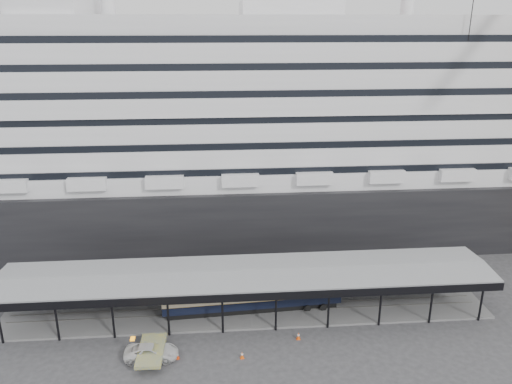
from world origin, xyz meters
TOP-DOWN VIEW (x-y plane):
  - ground at (0.00, 0.00)m, footprint 200.00×200.00m
  - cruise_ship at (0.05, 32.00)m, footprint 130.00×30.00m
  - platform_canopy at (0.00, 5.00)m, footprint 56.00×9.18m
  - port_truck at (-10.09, -2.93)m, footprint 5.38×2.58m
  - pullman_carriage at (0.62, 5.00)m, footprint 20.72×3.93m
  - traffic_cone_left at (-7.52, -3.18)m, footprint 0.43×0.43m
  - traffic_cone_mid at (-1.05, -3.64)m, footprint 0.46×0.46m
  - traffic_cone_right at (5.10, -0.95)m, footprint 0.44×0.44m

SIDE VIEW (x-z plane):
  - ground at x=0.00m, z-range 0.00..0.00m
  - traffic_cone_left at x=-7.52m, z-range 0.00..0.74m
  - traffic_cone_mid at x=-1.05m, z-range 0.00..0.75m
  - traffic_cone_right at x=5.10m, z-range 0.00..0.81m
  - port_truck at x=-10.09m, z-range 0.00..1.48m
  - platform_canopy at x=0.00m, z-range -0.29..5.01m
  - pullman_carriage at x=0.62m, z-range -7.64..12.58m
  - cruise_ship at x=0.05m, z-range -3.60..40.30m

